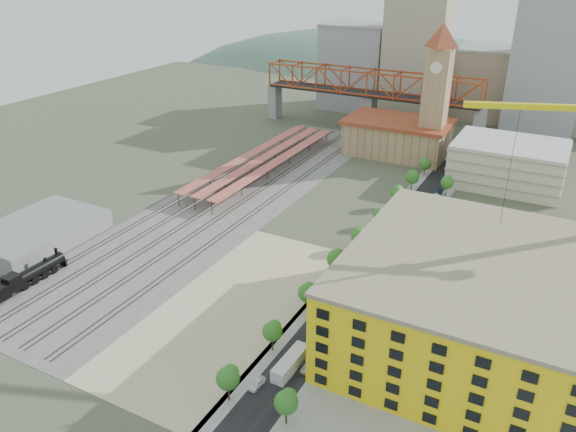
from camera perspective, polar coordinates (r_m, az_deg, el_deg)
The scene contains 31 objects.
ground at distance 144.10m, azimuth 2.61°, elevation -3.38°, with size 400.00×400.00×0.00m, color #474C38.
ballast_strip at distance 173.85m, azimuth -5.62°, elevation 1.78°, with size 36.00×165.00×0.06m, color #605E59.
dirt_lot at distance 122.40m, azimuth -5.59°, elevation -9.19°, with size 28.00×67.00×0.06m, color tan.
street_asphalt at distance 151.55m, azimuth 10.55°, elevation -2.27°, with size 12.00×170.00×0.06m, color black.
sidewalk_west at distance 153.01m, azimuth 8.60°, elevation -1.84°, with size 3.00×170.00×0.04m, color gray.
sidewalk_east at distance 150.29m, azimuth 12.54°, elevation -2.72°, with size 3.00×170.00×0.04m, color gray.
construction_pad at distance 117.43m, azimuth 18.76°, elevation -12.32°, with size 50.00×90.00×0.06m, color gray.
rail_tracks at distance 174.74m, azimuth -6.11°, elevation 1.92°, with size 26.56×160.00×0.18m.
platform_canopies at distance 196.55m, azimuth -2.49°, elevation 5.95°, with size 16.00×80.00×4.12m.
station_hall at distance 214.37m, azimuth 11.04°, elevation 7.92°, with size 38.00×24.00×13.10m.
clock_tower at distance 203.84m, azimuth 14.94°, elevation 13.06°, with size 12.00×12.00×52.00m.
parking_garage at distance 195.51m, azimuth 21.45°, elevation 5.00°, with size 34.00×26.00×14.00m, color silver.
truss_bridge at distance 238.51m, azimuth 8.36°, elevation 12.90°, with size 94.00×9.60×25.60m.
construction_building at distance 112.43m, azimuth 17.92°, elevation -8.17°, with size 44.60×50.60×18.80m.
warehouse at distance 160.85m, azimuth -24.16°, elevation -1.53°, with size 22.00×32.00×5.00m, color gray.
street_trees at distance 143.11m, azimuth 9.28°, elevation -3.93°, with size 15.40×124.40×8.00m.
skyline at distance 265.03m, azimuth 18.13°, elevation 14.06°, with size 133.00×46.00×60.00m.
distant_hills at distance 403.06m, azimuth 24.74°, elevation 1.25°, with size 647.00×264.00×227.00m.
locomotive at distance 140.88m, azimuth -25.05°, elevation -5.69°, with size 3.05×23.53×5.88m.
site_trailer_a at distance 105.37m, azimuth 0.24°, elevation -14.72°, with size 2.61×9.93×2.72m, color silver.
site_trailer_b at distance 115.40m, azimuth 3.57°, elevation -10.71°, with size 2.63×9.98×2.73m, color silver.
site_trailer_c at distance 120.81m, azimuth 5.00°, elevation -8.97°, with size 2.43×9.22×2.52m, color silver.
site_trailer_d at distance 134.69m, azimuth 7.97°, elevation -5.22°, with size 2.39×9.10×2.49m, color silver.
car_0 at distance 102.45m, azimuth -3.18°, elevation -16.66°, with size 1.60×3.99×1.36m, color white.
car_1 at distance 125.81m, azimuth 4.62°, elevation -7.70°, with size 1.58×4.54×1.50m, color #A8A7AD.
car_2 at distance 128.43m, azimuth 5.22°, elevation -6.99°, with size 2.36×5.12×1.42m, color black.
car_3 at distance 148.97m, azimuth 9.05°, elevation -2.34°, with size 2.11×5.20×1.51m, color navy.
car_4 at distance 105.86m, azimuth 2.17°, elevation -14.91°, with size 1.90×4.73×1.61m, color silver.
car_5 at distance 126.81m, azimuth 7.76°, elevation -7.62°, with size 1.42×4.08×1.34m, color gray.
car_6 at distance 151.51m, azimuth 11.78°, elevation -2.12°, with size 2.23×4.85×1.35m, color black.
car_7 at distance 181.04m, azimuth 14.92°, elevation 2.26°, with size 2.25×5.52×1.60m, color navy.
Camera 1 is at (53.50, -114.53, 69.18)m, focal length 35.00 mm.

